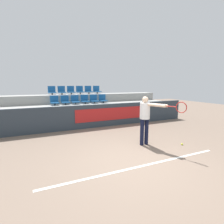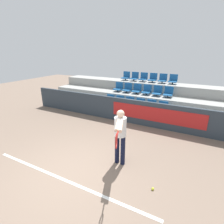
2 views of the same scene
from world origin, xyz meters
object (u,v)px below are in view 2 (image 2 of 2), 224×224
at_px(stadium_chair_0, 110,100).
at_px(tennis_player, 120,132).
at_px(stadium_chair_2, 129,103).
at_px(stadium_chair_14, 143,78).
at_px(stadium_chair_10, 157,92).
at_px(stadium_chair_17, 173,80).
at_px(stadium_chair_3, 140,105).
at_px(stadium_chair_1, 119,102).
at_px(stadium_chair_15, 153,79).
at_px(stadium_chair_16, 163,79).
at_px(stadium_chair_8, 137,90).
at_px(stadium_chair_6, 118,88).
at_px(stadium_chair_5, 163,108).
at_px(stadium_chair_9, 147,91).
at_px(stadium_chair_12, 126,77).
at_px(stadium_chair_13, 134,77).
at_px(stadium_chair_7, 127,89).
at_px(tennis_ball, 153,189).
at_px(stadium_chair_11, 168,93).

relative_size(stadium_chair_0, tennis_player, 0.30).
xyz_separation_m(stadium_chair_2, stadium_chair_14, (0.00, 2.06, 0.96)).
distance_m(stadium_chair_10, stadium_chair_17, 1.26).
height_order(stadium_chair_3, stadium_chair_10, stadium_chair_10).
xyz_separation_m(stadium_chair_0, stadium_chair_1, (0.54, 0.00, 0.00)).
height_order(stadium_chair_15, stadium_chair_16, same).
relative_size(stadium_chair_8, stadium_chair_15, 1.00).
height_order(stadium_chair_16, tennis_player, stadium_chair_16).
bearing_deg(stadium_chair_16, stadium_chair_6, -154.62).
bearing_deg(stadium_chair_5, stadium_chair_3, 180.00).
bearing_deg(stadium_chair_14, stadium_chair_10, -43.50).
distance_m(stadium_chair_0, stadium_chair_15, 2.80).
xyz_separation_m(stadium_chair_0, stadium_chair_9, (1.63, 1.03, 0.48)).
bearing_deg(stadium_chair_2, stadium_chair_8, 90.00).
xyz_separation_m(stadium_chair_6, stadium_chair_17, (2.71, 1.03, 0.48)).
bearing_deg(stadium_chair_12, stadium_chair_9, -32.32).
distance_m(stadium_chair_13, stadium_chair_15, 1.09).
bearing_deg(stadium_chair_6, tennis_player, -63.84).
relative_size(stadium_chair_0, stadium_chair_17, 1.00).
bearing_deg(stadium_chair_8, stadium_chair_15, 62.21).
xyz_separation_m(stadium_chair_1, stadium_chair_2, (0.54, 0.00, 0.00)).
bearing_deg(stadium_chair_17, stadium_chair_7, -154.62).
xyz_separation_m(stadium_chair_7, stadium_chair_10, (1.63, 0.00, 0.00)).
relative_size(stadium_chair_10, tennis_ball, 7.51).
bearing_deg(stadium_chair_12, stadium_chair_2, -62.21).
relative_size(stadium_chair_1, stadium_chair_9, 1.00).
bearing_deg(stadium_chair_0, stadium_chair_10, 25.38).
bearing_deg(stadium_chair_15, stadium_chair_13, 180.00).
height_order(stadium_chair_8, stadium_chair_15, stadium_chair_15).
xyz_separation_m(stadium_chair_1, stadium_chair_17, (2.17, 2.06, 0.96)).
height_order(stadium_chair_11, tennis_player, tennis_player).
relative_size(stadium_chair_9, stadium_chair_11, 1.00).
xyz_separation_m(stadium_chair_3, stadium_chair_6, (-1.63, 1.03, 0.48)).
distance_m(stadium_chair_1, stadium_chair_2, 0.54).
distance_m(stadium_chair_5, stadium_chair_11, 1.14).
distance_m(stadium_chair_3, stadium_chair_16, 2.34).
relative_size(stadium_chair_6, tennis_ball, 7.51).
height_order(stadium_chair_6, stadium_chair_14, stadium_chair_14).
bearing_deg(stadium_chair_9, stadium_chair_14, 117.79).
bearing_deg(stadium_chair_3, tennis_ball, -66.68).
height_order(stadium_chair_1, stadium_chair_9, stadium_chair_9).
bearing_deg(stadium_chair_13, stadium_chair_17, 0.00).
height_order(stadium_chair_1, stadium_chair_8, stadium_chair_8).
bearing_deg(stadium_chair_8, stadium_chair_3, -62.21).
xyz_separation_m(stadium_chair_7, stadium_chair_12, (-0.54, 1.03, 0.48)).
distance_m(stadium_chair_1, stadium_chair_6, 1.26).
relative_size(stadium_chair_1, stadium_chair_3, 1.00).
relative_size(stadium_chair_2, stadium_chair_11, 1.00).
height_order(stadium_chair_5, stadium_chair_9, stadium_chair_9).
bearing_deg(stadium_chair_2, stadium_chair_9, 62.21).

